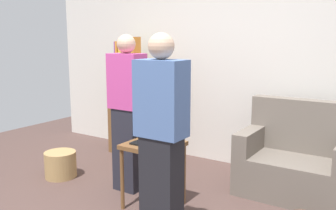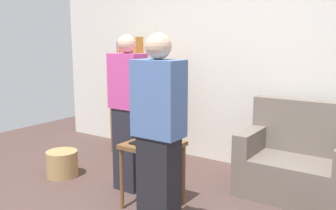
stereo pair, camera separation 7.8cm
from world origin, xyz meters
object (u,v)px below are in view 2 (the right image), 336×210
at_px(couch, 298,163).
at_px(birthday_cake, 153,138).
at_px(person_holding_cake, 159,142).
at_px(wicker_basket, 62,164).
at_px(side_table, 153,153).
at_px(bookshelf, 140,106).
at_px(person_blowing_candles, 128,113).

height_order(couch, birthday_cake, couch).
relative_size(couch, person_holding_cake, 0.67).
bearing_deg(person_holding_cake, couch, -123.52).
xyz_separation_m(couch, wicker_basket, (-2.40, -1.01, -0.19)).
bearing_deg(side_table, bookshelf, 132.83).
relative_size(birthday_cake, person_holding_cake, 0.20).
bearing_deg(person_blowing_candles, birthday_cake, -27.89).
bearing_deg(couch, wicker_basket, -157.15).
bearing_deg(bookshelf, wicker_basket, -99.83).
distance_m(birthday_cake, wicker_basket, 1.44).
height_order(side_table, person_holding_cake, person_holding_cake).
height_order(couch, person_holding_cake, person_holding_cake).
xyz_separation_m(bookshelf, side_table, (1.14, -1.23, -0.15)).
relative_size(side_table, birthday_cake, 1.96).
relative_size(couch, person_blowing_candles, 0.67).
bearing_deg(wicker_basket, person_holding_cake, -17.24).
height_order(bookshelf, wicker_basket, bookshelf).
bearing_deg(bookshelf, person_blowing_candles, -56.87).
distance_m(birthday_cake, person_holding_cake, 0.72).
height_order(birthday_cake, person_blowing_candles, person_blowing_candles).
distance_m(couch, person_blowing_candles, 1.81).
distance_m(bookshelf, person_holding_cake, 2.38).
bearing_deg(person_holding_cake, bookshelf, -60.30).
bearing_deg(birthday_cake, person_holding_cake, -49.48).
bearing_deg(birthday_cake, bookshelf, 132.83).
distance_m(side_table, birthday_cake, 0.15).
bearing_deg(wicker_basket, person_blowing_candles, 10.35).
xyz_separation_m(couch, person_holding_cake, (-0.61, -1.57, 0.49)).
distance_m(couch, person_holding_cake, 1.75).
xyz_separation_m(person_holding_cake, wicker_basket, (-1.80, 0.56, -0.68)).
bearing_deg(birthday_cake, wicker_basket, 178.86).
bearing_deg(bookshelf, birthday_cake, -47.17).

